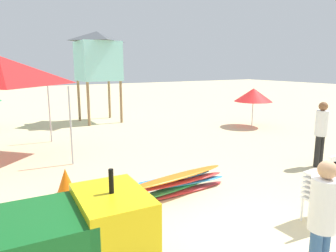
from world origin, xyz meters
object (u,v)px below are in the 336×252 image
object	(u,v)px
lifeguard_near_left	(323,218)
lifeguard_tower	(98,56)
beach_umbrella_left	(253,95)
stacked_plastic_chairs	(329,184)
popup_canopy	(0,71)
traffic_cone_near	(66,181)
lifeguard_near_center	(321,130)
surfboard_pile	(174,184)
utility_cart	(43,242)

from	to	relation	value
lifeguard_near_left	lifeguard_tower	distance (m)	12.80
lifeguard_tower	beach_umbrella_left	distance (m)	7.34
stacked_plastic_chairs	popup_canopy	world-z (taller)	popup_canopy
stacked_plastic_chairs	traffic_cone_near	distance (m)	5.10
lifeguard_near_center	popup_canopy	bearing A→B (deg)	144.65
lifeguard_near_center	popup_canopy	world-z (taller)	popup_canopy
lifeguard_near_center	lifeguard_tower	distance (m)	10.23
lifeguard_near_center	traffic_cone_near	size ratio (longest dim) A/B	3.20
lifeguard_near_left	stacked_plastic_chairs	bearing A→B (deg)	29.72
lifeguard_near_center	beach_umbrella_left	bearing A→B (deg)	62.39
surfboard_pile	beach_umbrella_left	world-z (taller)	beach_umbrella_left
popup_canopy	traffic_cone_near	distance (m)	4.20
popup_canopy	beach_umbrella_left	xyz separation A→B (m)	(9.77, -0.10, -1.15)
lifeguard_near_center	traffic_cone_near	distance (m)	6.55
lifeguard_near_left	lifeguard_near_center	bearing A→B (deg)	33.75
beach_umbrella_left	lifeguard_near_center	bearing A→B (deg)	-117.61
traffic_cone_near	lifeguard_near_center	bearing A→B (deg)	-14.75
popup_canopy	lifeguard_near_left	bearing A→B (deg)	-70.72
surfboard_pile	traffic_cone_near	size ratio (longest dim) A/B	4.65
surfboard_pile	lifeguard_near_left	size ratio (longest dim) A/B	1.55
beach_umbrella_left	traffic_cone_near	xyz separation A→B (m)	(-8.90, -3.32, -1.13)
lifeguard_near_center	traffic_cone_near	bearing A→B (deg)	165.25
popup_canopy	lifeguard_tower	world-z (taller)	lifeguard_tower
utility_cart	lifeguard_near_center	world-z (taller)	lifeguard_near_center
surfboard_pile	lifeguard_tower	bearing A→B (deg)	80.66
stacked_plastic_chairs	traffic_cone_near	world-z (taller)	stacked_plastic_chairs
lifeguard_near_left	traffic_cone_near	size ratio (longest dim) A/B	3.00
surfboard_pile	lifeguard_tower	distance (m)	9.77
stacked_plastic_chairs	surfboard_pile	xyz separation A→B (m)	(-1.54, 2.41, -0.50)
popup_canopy	traffic_cone_near	bearing A→B (deg)	-75.82
lifeguard_near_center	popup_canopy	distance (m)	8.91
lifeguard_near_left	traffic_cone_near	world-z (taller)	lifeguard_near_left
lifeguard_tower	utility_cart	bearing A→B (deg)	-111.66
utility_cart	surfboard_pile	size ratio (longest dim) A/B	1.02
stacked_plastic_chairs	beach_umbrella_left	size ratio (longest dim) A/B	0.76
stacked_plastic_chairs	utility_cart	bearing A→B (deg)	172.95
beach_umbrella_left	lifeguard_tower	bearing A→B (deg)	139.60
popup_canopy	lifeguard_tower	distance (m)	6.29
stacked_plastic_chairs	popup_canopy	xyz separation A→B (m)	(-4.35, 7.11, 1.81)
lifeguard_near_left	traffic_cone_near	bearing A→B (deg)	112.91
stacked_plastic_chairs	traffic_cone_near	xyz separation A→B (m)	(-3.49, 3.69, -0.47)
lifeguard_near_center	utility_cart	bearing A→B (deg)	-168.44
beach_umbrella_left	traffic_cone_near	size ratio (longest dim) A/B	3.09
traffic_cone_near	lifeguard_tower	bearing A→B (deg)	66.45
stacked_plastic_chairs	lifeguard_tower	bearing A→B (deg)	90.11
stacked_plastic_chairs	surfboard_pile	size ratio (longest dim) A/B	0.51
surfboard_pile	traffic_cone_near	bearing A→B (deg)	146.82
lifeguard_near_left	beach_umbrella_left	xyz separation A→B (m)	(6.97, 7.90, 0.46)
lifeguard_tower	popup_canopy	bearing A→B (deg)	-133.72
lifeguard_tower	beach_umbrella_left	xyz separation A→B (m)	(5.44, -4.63, -1.69)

